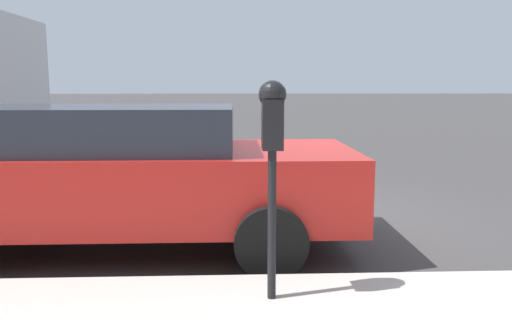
{
  "coord_description": "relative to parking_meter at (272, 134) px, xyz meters",
  "views": [
    {
      "loc": [
        -6.02,
        0.93,
        1.64
      ],
      "look_at": [
        -2.08,
        0.77,
        1.06
      ],
      "focal_mm": 35.0,
      "sensor_mm": 36.0,
      "label": 1
    }
  ],
  "objects": [
    {
      "name": "car_red",
      "position": [
        1.65,
        1.44,
        -0.54
      ],
      "size": [
        2.0,
        4.67,
        1.45
      ],
      "rotation": [
        0.0,
        0.0,
        3.14
      ],
      "color": "#B21E19",
      "rests_on": "ground_plane"
    },
    {
      "name": "parking_meter",
      "position": [
        0.0,
        0.0,
        0.0
      ],
      "size": [
        0.21,
        0.19,
        1.54
      ],
      "color": "black",
      "rests_on": "sidewalk"
    },
    {
      "name": "ground_plane",
      "position": [
        2.65,
        -0.68,
        -1.32
      ],
      "size": [
        220.0,
        220.0,
        0.0
      ],
      "primitive_type": "plane",
      "color": "#3D3A3A"
    }
  ]
}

